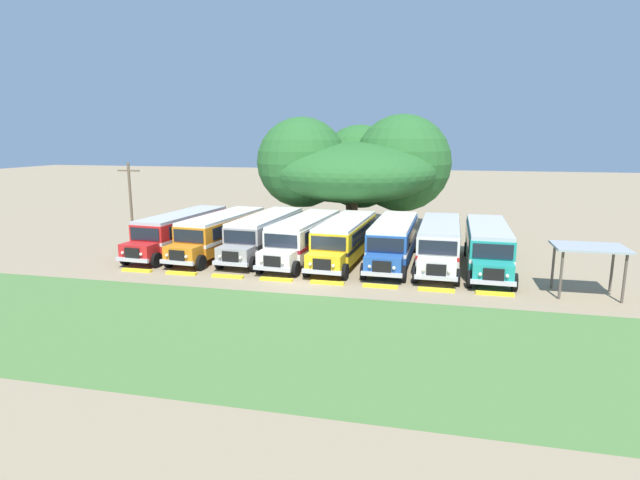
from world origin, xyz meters
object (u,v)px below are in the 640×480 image
parked_bus_slot_0 (181,230)px  parked_bus_slot_3 (304,236)px  parked_bus_slot_2 (265,233)px  parked_bus_slot_4 (345,238)px  parked_bus_slot_1 (221,232)px  waiting_shelter (589,251)px  parked_bus_slot_6 (439,241)px  utility_pole (131,202)px  broad_shade_tree (357,167)px  parked_bus_slot_5 (393,239)px  parked_bus_slot_7 (488,244)px

parked_bus_slot_0 → parked_bus_slot_3: (9.54, -0.12, 0.00)m
parked_bus_slot_2 → parked_bus_slot_4: 6.03m
parked_bus_slot_1 → parked_bus_slot_3: same height
waiting_shelter → parked_bus_slot_6: bearing=146.0°
parked_bus_slot_4 → utility_pole: utility_pole is taller
parked_bus_slot_6 → broad_shade_tree: broad_shade_tree is taller
parked_bus_slot_5 → utility_pole: 20.30m
parked_bus_slot_0 → parked_bus_slot_4: (12.45, -0.16, 0.00)m
parked_bus_slot_4 → parked_bus_slot_6: 6.35m
waiting_shelter → parked_bus_slot_7: bearing=133.6°
parked_bus_slot_3 → broad_shade_tree: (1.86, 11.30, 4.18)m
parked_bus_slot_5 → utility_pole: bearing=-89.9°
parked_bus_slot_4 → parked_bus_slot_5: bearing=98.2°
parked_bus_slot_6 → utility_pole: utility_pole is taller
broad_shade_tree → parked_bus_slot_7: bearing=-47.5°
parked_bus_slot_1 → parked_bus_slot_7: bearing=94.5°
parked_bus_slot_3 → parked_bus_slot_4: size_ratio=1.00×
parked_bus_slot_1 → parked_bus_slot_2: (3.23, 0.46, 0.00)m
parked_bus_slot_3 → utility_pole: size_ratio=1.69×
parked_bus_slot_1 → broad_shade_tree: bearing=149.0°
parked_bus_slot_0 → broad_shade_tree: broad_shade_tree is taller
utility_pole → waiting_shelter: size_ratio=1.80×
parked_bus_slot_2 → utility_pole: size_ratio=1.68×
broad_shade_tree → parked_bus_slot_0: bearing=-135.5°
parked_bus_slot_7 → waiting_shelter: (4.70, -4.93, 0.87)m
parked_bus_slot_1 → waiting_shelter: parked_bus_slot_1 is taller
parked_bus_slot_4 → parked_bus_slot_1: bearing=-87.9°
parked_bus_slot_3 → waiting_shelter: 17.74m
parked_bus_slot_6 → parked_bus_slot_4: bearing=-86.6°
parked_bus_slot_3 → utility_pole: 14.15m
parked_bus_slot_3 → utility_pole: bearing=-88.1°
broad_shade_tree → parked_bus_slot_6: bearing=-56.4°
parked_bus_slot_0 → parked_bus_slot_4: same height
parked_bus_slot_5 → waiting_shelter: parked_bus_slot_5 is taller
parked_bus_slot_4 → parked_bus_slot_6: same height
parked_bus_slot_3 → parked_bus_slot_7: 12.30m
parked_bus_slot_3 → broad_shade_tree: bearing=175.5°
parked_bus_slot_0 → parked_bus_slot_5: bearing=94.9°
parked_bus_slot_0 → utility_pole: size_ratio=1.69×
parked_bus_slot_4 → utility_pole: 17.04m
parked_bus_slot_6 → waiting_shelter: size_ratio=3.02×
utility_pole → waiting_shelter: bearing=-10.5°
parked_bus_slot_2 → parked_bus_slot_5: same height
utility_pole → parked_bus_slot_3: bearing=-3.0°
parked_bus_slot_1 → parked_bus_slot_4: bearing=94.1°
parked_bus_slot_2 → parked_bus_slot_3: (3.09, -0.61, 0.00)m
parked_bus_slot_4 → parked_bus_slot_7: 9.39m
waiting_shelter → parked_bus_slot_3: bearing=163.5°
broad_shade_tree → waiting_shelter: 22.50m
parked_bus_slot_1 → parked_bus_slot_3: 6.32m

